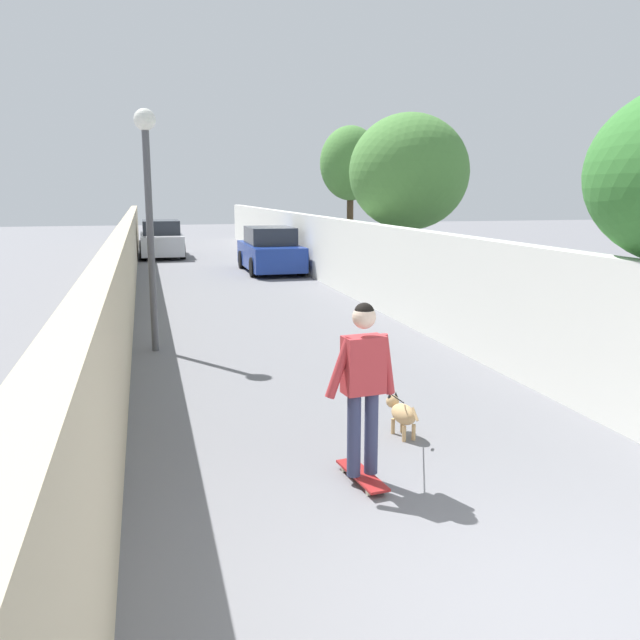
{
  "coord_description": "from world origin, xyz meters",
  "views": [
    {
      "loc": [
        -3.34,
        2.44,
        2.73
      ],
      "look_at": [
        5.31,
        0.16,
        1.0
      ],
      "focal_mm": 37.37,
      "sensor_mm": 36.0,
      "label": 1
    }
  ],
  "objects_px": {
    "person_skateboarder": "(363,376)",
    "dog": "(402,413)",
    "skateboard": "(362,475)",
    "car_near": "(270,251)",
    "lamp_post": "(148,187)",
    "tree_right_mid": "(409,173)",
    "tree_right_far": "(350,164)",
    "car_far": "(161,240)"
  },
  "relations": [
    {
      "from": "tree_right_mid",
      "to": "dog",
      "type": "xyz_separation_m",
      "value": [
        -9.63,
        3.94,
        -2.93
      ]
    },
    {
      "from": "car_near",
      "to": "car_far",
      "type": "bearing_deg",
      "value": 27.98
    },
    {
      "from": "tree_right_mid",
      "to": "tree_right_far",
      "type": "bearing_deg",
      "value": -2.82
    },
    {
      "from": "lamp_post",
      "to": "skateboard",
      "type": "xyz_separation_m",
      "value": [
        -6.02,
        -1.8,
        -2.74
      ]
    },
    {
      "from": "tree_right_far",
      "to": "dog",
      "type": "distance_m",
      "value": 16.55
    },
    {
      "from": "dog",
      "to": "car_far",
      "type": "xyz_separation_m",
      "value": [
        22.43,
        2.02,
        0.44
      ]
    },
    {
      "from": "tree_right_far",
      "to": "skateboard",
      "type": "bearing_deg",
      "value": 163.14
    },
    {
      "from": "skateboard",
      "to": "dog",
      "type": "xyz_separation_m",
      "value": [
        1.06,
        -0.82,
        0.21
      ]
    },
    {
      "from": "car_near",
      "to": "lamp_post",
      "type": "bearing_deg",
      "value": 159.56
    },
    {
      "from": "skateboard",
      "to": "car_far",
      "type": "xyz_separation_m",
      "value": [
        23.48,
        1.2,
        0.65
      ]
    },
    {
      "from": "lamp_post",
      "to": "car_near",
      "type": "xyz_separation_m",
      "value": [
        10.93,
        -4.07,
        -2.09
      ]
    },
    {
      "from": "skateboard",
      "to": "car_near",
      "type": "height_order",
      "value": "car_near"
    },
    {
      "from": "tree_right_far",
      "to": "person_skateboarder",
      "type": "relative_size",
      "value": 2.98
    },
    {
      "from": "car_far",
      "to": "lamp_post",
      "type": "bearing_deg",
      "value": 178.03
    },
    {
      "from": "car_near",
      "to": "tree_right_far",
      "type": "bearing_deg",
      "value": -95.34
    },
    {
      "from": "tree_right_mid",
      "to": "car_far",
      "type": "distance_m",
      "value": 14.33
    },
    {
      "from": "tree_right_mid",
      "to": "car_near",
      "type": "bearing_deg",
      "value": 21.7
    },
    {
      "from": "lamp_post",
      "to": "dog",
      "type": "distance_m",
      "value": 6.16
    },
    {
      "from": "tree_right_mid",
      "to": "tree_right_far",
      "type": "relative_size",
      "value": 0.95
    },
    {
      "from": "car_far",
      "to": "tree_right_mid",
      "type": "bearing_deg",
      "value": -155.02
    },
    {
      "from": "tree_right_mid",
      "to": "tree_right_far",
      "type": "distance_m",
      "value": 6.02
    },
    {
      "from": "tree_right_mid",
      "to": "lamp_post",
      "type": "xyz_separation_m",
      "value": [
        -4.67,
        6.56,
        -0.4
      ]
    },
    {
      "from": "tree_right_far",
      "to": "car_near",
      "type": "height_order",
      "value": "tree_right_far"
    },
    {
      "from": "skateboard",
      "to": "dog",
      "type": "height_order",
      "value": "dog"
    },
    {
      "from": "car_near",
      "to": "dog",
      "type": "bearing_deg",
      "value": 174.78
    },
    {
      "from": "lamp_post",
      "to": "car_far",
      "type": "distance_m",
      "value": 17.6
    },
    {
      "from": "lamp_post",
      "to": "car_near",
      "type": "bearing_deg",
      "value": -20.44
    },
    {
      "from": "car_near",
      "to": "car_far",
      "type": "height_order",
      "value": "same"
    },
    {
      "from": "tree_right_mid",
      "to": "person_skateboarder",
      "type": "bearing_deg",
      "value": 155.99
    },
    {
      "from": "lamp_post",
      "to": "dog",
      "type": "height_order",
      "value": "lamp_post"
    },
    {
      "from": "lamp_post",
      "to": "car_far",
      "type": "xyz_separation_m",
      "value": [
        17.46,
        -0.6,
        -2.09
      ]
    },
    {
      "from": "lamp_post",
      "to": "person_skateboarder",
      "type": "bearing_deg",
      "value": -163.35
    },
    {
      "from": "tree_right_mid",
      "to": "skateboard",
      "type": "height_order",
      "value": "tree_right_mid"
    },
    {
      "from": "person_skateboarder",
      "to": "dog",
      "type": "bearing_deg",
      "value": -37.79
    },
    {
      "from": "car_near",
      "to": "car_far",
      "type": "distance_m",
      "value": 7.4
    },
    {
      "from": "dog",
      "to": "car_far",
      "type": "height_order",
      "value": "car_far"
    },
    {
      "from": "tree_right_far",
      "to": "car_near",
      "type": "bearing_deg",
      "value": 84.66
    },
    {
      "from": "skateboard",
      "to": "tree_right_far",
      "type": "bearing_deg",
      "value": -16.86
    },
    {
      "from": "skateboard",
      "to": "dog",
      "type": "bearing_deg",
      "value": -37.79
    },
    {
      "from": "dog",
      "to": "car_far",
      "type": "distance_m",
      "value": 22.52
    },
    {
      "from": "tree_right_far",
      "to": "tree_right_mid",
      "type": "bearing_deg",
      "value": 177.18
    },
    {
      "from": "tree_right_far",
      "to": "person_skateboarder",
      "type": "height_order",
      "value": "tree_right_far"
    }
  ]
}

